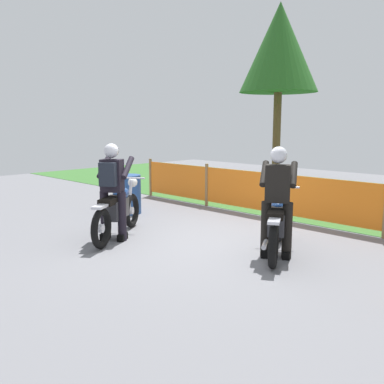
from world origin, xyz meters
name	(u,v)px	position (x,y,z in m)	size (l,w,h in m)	color
ground	(204,242)	(0.00, 0.00, -0.01)	(24.00, 24.00, 0.02)	slate
grass_verge	(352,199)	(0.00, 5.92, 0.01)	(24.00, 7.03, 0.01)	#386B2D
barrier_fence	(281,194)	(0.00, 2.40, 0.54)	(8.68, 0.08, 1.05)	olive
tree_leftmost	(279,48)	(-3.79, 7.91, 4.62)	(2.76, 2.76, 6.18)	brown
motorcycle_lead	(118,210)	(-1.32, -0.86, 0.49)	(1.27, 1.85, 1.01)	black
motorcycle_trailing	(277,223)	(1.27, 0.31, 0.48)	(1.14, 1.88, 0.99)	black
rider_lead	(112,186)	(-1.19, -1.05, 0.95)	(0.72, 0.79, 1.69)	black
rider_trailing	(277,198)	(1.38, 0.14, 0.92)	(0.71, 0.72, 1.69)	black
spare_drum	(128,194)	(-2.82, 0.50, 0.44)	(0.58, 0.58, 0.88)	navy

